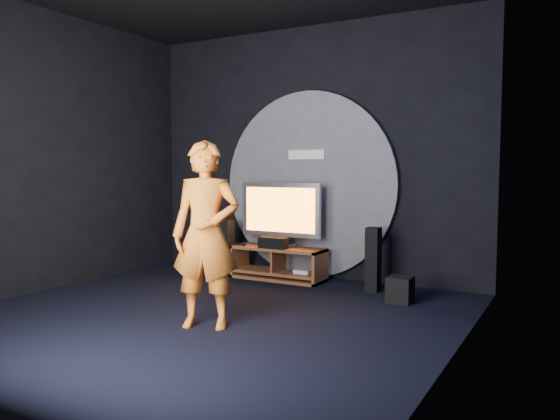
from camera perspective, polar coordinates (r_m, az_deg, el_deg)
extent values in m
plane|color=black|center=(5.78, -8.07, -11.02)|extent=(5.00, 5.00, 0.00)
cube|color=black|center=(7.72, 3.14, 6.01)|extent=(5.00, 0.04, 3.50)
cube|color=black|center=(7.37, -23.98, 5.71)|extent=(0.04, 5.00, 3.50)
cube|color=black|center=(4.52, 17.98, 6.93)|extent=(0.04, 5.00, 3.50)
cylinder|color=#515156|center=(7.67, 2.95, 2.65)|extent=(2.60, 0.08, 2.60)
cube|color=white|center=(7.62, 2.78, 5.80)|extent=(0.55, 0.03, 0.13)
cube|color=brown|center=(7.52, -0.18, -4.04)|extent=(1.31, 0.45, 0.04)
cube|color=brown|center=(7.57, -0.18, -6.51)|extent=(1.27, 0.42, 0.04)
cube|color=brown|center=(7.88, -4.24, -5.17)|extent=(0.04, 0.45, 0.45)
cube|color=brown|center=(7.26, 4.23, -5.99)|extent=(0.04, 0.45, 0.45)
cube|color=brown|center=(7.54, -0.18, -5.28)|extent=(0.03, 0.40, 0.29)
cube|color=brown|center=(7.59, -0.18, -7.10)|extent=(1.31, 0.45, 0.04)
cube|color=white|center=(7.39, 2.40, -6.43)|extent=(0.22, 0.16, 0.05)
cube|color=#B4B4BB|center=(7.57, 0.08, -3.67)|extent=(0.36, 0.22, 0.04)
cylinder|color=#B4B4BB|center=(7.56, 0.08, -3.14)|extent=(0.07, 0.07, 0.10)
cube|color=#B4B4BB|center=(7.52, 0.08, 0.04)|extent=(1.20, 0.06, 0.74)
cube|color=orange|center=(7.49, -0.05, 0.02)|extent=(1.07, 0.01, 0.61)
cube|color=black|center=(7.38, -0.74, -3.45)|extent=(0.40, 0.15, 0.15)
cube|color=black|center=(7.70, -4.24, -3.62)|extent=(0.18, 0.05, 0.02)
cube|color=black|center=(7.83, -5.58, -3.93)|extent=(0.16, 0.18, 0.80)
cube|color=black|center=(6.88, 9.71, -5.13)|extent=(0.16, 0.18, 0.80)
cube|color=black|center=(6.44, 12.43, -8.12)|extent=(0.27, 0.27, 0.30)
imported|color=orange|center=(5.27, -7.75, -2.57)|extent=(0.77, 0.64, 1.80)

